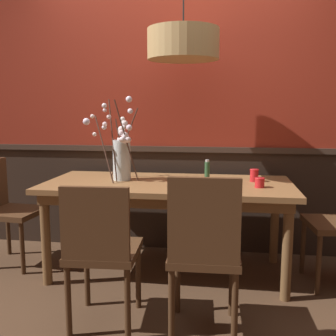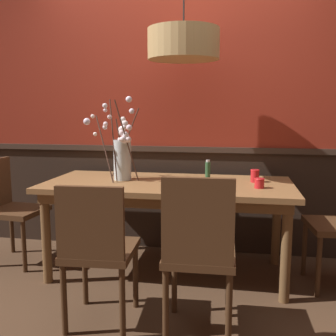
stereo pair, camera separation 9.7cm
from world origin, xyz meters
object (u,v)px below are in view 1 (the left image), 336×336
Objects in this scene: condiment_bottle at (207,170)px; pendant_lamp at (183,44)px; chair_far_side_right at (207,188)px; chair_near_side_right at (204,248)px; chair_near_side_left at (101,247)px; dining_table at (168,192)px; chair_head_west_end at (5,206)px; candle_holder_nearer_center at (260,182)px; chair_far_side_left at (152,190)px; candle_holder_nearer_edge at (254,175)px; vase_with_blossoms at (121,155)px.

pendant_lamp is (-0.19, -0.08, 0.97)m from condiment_bottle.
chair_near_side_right is at bearing -88.02° from chair_far_side_right.
pendant_lamp is (0.37, 0.93, 1.29)m from chair_near_side_left.
chair_far_side_right is 1.79m from chair_near_side_left.
chair_far_side_right is 1.48m from pendant_lamp.
condiment_bottle reaches higher than dining_table.
chair_head_west_end is 2.09m from candle_holder_nearer_center.
candle_holder_nearer_edge is at bearing -37.31° from chair_far_side_left.
dining_table is at bearing -150.36° from condiment_bottle.
chair_far_side_left is 1.39m from candle_holder_nearer_center.
chair_near_side_right is (0.33, -0.86, -0.13)m from dining_table.
chair_near_side_right is 1.80m from chair_far_side_left.
dining_table is at bearing 170.60° from candle_holder_nearer_center.
dining_table is at bearing -71.53° from chair_far_side_left.
chair_far_side_right is at bearing 27.34° from chair_head_west_end.
candle_holder_nearer_edge is 0.08× the size of pendant_lamp.
chair_near_side_left is 5.54× the size of condiment_bottle.
chair_far_side_right is at bearing 72.44° from chair_near_side_left.
chair_head_west_end is 5.52× the size of condiment_bottle.
vase_with_blossoms is 1.10m from candle_holder_nearer_center.
condiment_bottle is at bearing 91.85° from chair_near_side_right.
pendant_lamp reaches higher than chair_far_side_right.
chair_head_west_end reaches higher than chair_far_side_left.
chair_head_west_end is 1.34× the size of vase_with_blossoms.
candle_holder_nearer_center is (2.07, -0.12, 0.28)m from chair_head_west_end.
pendant_lamp is (-0.17, -0.77, 1.26)m from chair_far_side_right.
chair_near_side_right reaches higher than chair_head_west_end.
condiment_bottle is at bearing 29.64° from dining_table.
condiment_bottle is at bearing 60.95° from chair_near_side_left.
chair_far_side_right is (0.27, 0.86, -0.13)m from dining_table.
pendant_lamp is at bearing -176.43° from candle_holder_nearer_edge.
candle_holder_nearer_center is (0.36, 0.74, 0.24)m from chair_near_side_right.
chair_far_side_right is 1.07× the size of chair_near_side_left.
candle_holder_nearer_edge is at bearing 3.57° from pendant_lamp.
chair_head_west_end reaches higher than candle_holder_nearer_edge.
chair_near_side_right is at bearing -26.64° from chair_head_west_end.
chair_head_west_end is 2.07m from candle_holder_nearer_edge.
condiment_bottle is at bearing 5.67° from chair_head_west_end.
chair_far_side_right reaches higher than chair_far_side_left.
chair_far_side_right is 1.08× the size of chair_head_west_end.
candle_holder_nearer_edge reaches higher than dining_table.
chair_near_side_left reaches higher than chair_head_west_end.
candle_holder_nearer_edge reaches higher than candle_holder_nearer_center.
vase_with_blossoms is at bearing 97.25° from chair_near_side_left.
vase_with_blossoms reaches higher than condiment_bottle.
chair_far_side_left is (-0.28, 0.84, -0.17)m from dining_table.
chair_head_west_end reaches higher than dining_table.
vase_with_blossoms is 0.70m from condiment_bottle.
chair_far_side_left is at bearing -178.39° from chair_far_side_right.
pendant_lamp is (-0.58, 0.20, 1.01)m from candle_holder_nearer_center.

